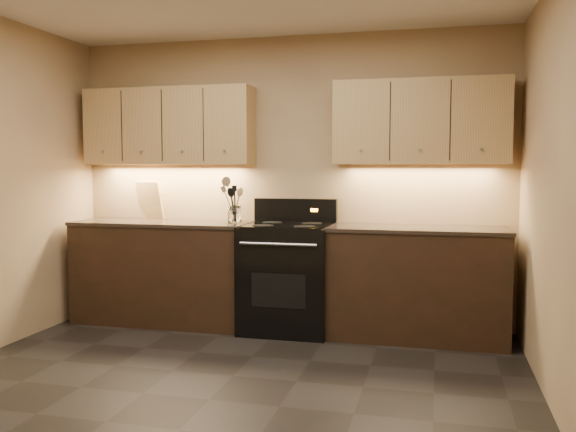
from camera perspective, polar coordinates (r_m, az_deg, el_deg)
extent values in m
plane|color=black|center=(3.92, -7.37, -16.69)|extent=(4.00, 4.00, 0.00)
cube|color=tan|center=(5.57, 0.00, 3.31)|extent=(4.00, 0.04, 2.60)
cube|color=tan|center=(3.47, 24.90, 2.18)|extent=(0.04, 4.00, 2.60)
cube|color=black|center=(5.74, -11.51, -5.27)|extent=(1.60, 0.60, 0.90)
cube|color=#3E3027|center=(5.68, -11.58, -0.65)|extent=(1.62, 0.62, 0.03)
cube|color=black|center=(5.20, 11.99, -6.30)|extent=(1.44, 0.60, 0.90)
cube|color=#3E3027|center=(5.13, 12.07, -1.19)|extent=(1.46, 0.62, 0.03)
cube|color=black|center=(5.32, -0.01, -5.85)|extent=(0.76, 0.65, 0.92)
cube|color=black|center=(5.26, -0.01, -0.85)|extent=(0.70, 0.60, 0.01)
cube|color=black|center=(5.52, 0.70, 0.50)|extent=(0.76, 0.07, 0.22)
cube|color=orange|center=(5.45, 2.46, 0.56)|extent=(0.06, 0.00, 0.03)
cylinder|color=silver|center=(4.94, -0.96, -2.65)|extent=(0.65, 0.02, 0.02)
cube|color=black|center=(5.02, -0.92, -7.01)|extent=(0.46, 0.00, 0.28)
cylinder|color=black|center=(5.16, -2.35, -0.88)|extent=(0.18, 0.18, 0.00)
cylinder|color=black|center=(5.07, 1.56, -0.97)|extent=(0.18, 0.18, 0.00)
cylinder|color=black|center=(5.44, -1.47, -0.59)|extent=(0.18, 0.18, 0.00)
cylinder|color=black|center=(5.36, 2.24, -0.67)|extent=(0.18, 0.18, 0.00)
cube|color=tan|center=(5.81, -11.08, 8.22)|extent=(1.60, 0.30, 0.70)
cube|color=tan|center=(5.27, 12.28, 8.58)|extent=(1.44, 0.30, 0.70)
cube|color=#B2B5BA|center=(6.02, -12.13, 1.59)|extent=(0.08, 0.01, 0.12)
cylinder|color=white|center=(5.43, -5.02, 0.15)|extent=(0.15, 0.15, 0.15)
cylinder|color=white|center=(5.44, -5.01, -0.55)|extent=(0.12, 0.12, 0.02)
cube|color=tan|center=(6.01, -12.81, 1.46)|extent=(0.30, 0.17, 0.36)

